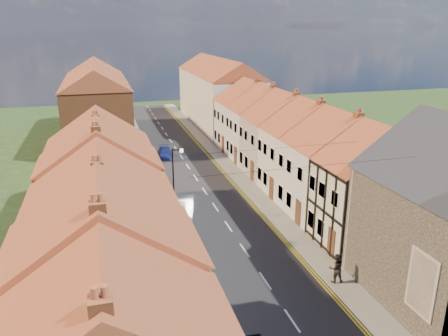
% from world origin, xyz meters
% --- Properties ---
extents(road, '(7.00, 90.00, 0.02)m').
position_xyz_m(road, '(0.00, 30.00, 0.01)').
color(road, black).
rests_on(road, ground).
extents(pavement_left, '(1.80, 90.00, 0.12)m').
position_xyz_m(pavement_left, '(-4.40, 30.00, 0.06)').
color(pavement_left, gray).
rests_on(pavement_left, ground).
extents(pavement_right, '(1.80, 90.00, 0.12)m').
position_xyz_m(pavement_right, '(4.40, 30.00, 0.06)').
color(pavement_right, gray).
rests_on(pavement_right, ground).
extents(cottage_r_tudor, '(8.30, 5.20, 9.00)m').
position_xyz_m(cottage_r_tudor, '(9.27, 12.70, 4.47)').
color(cottage_r_tudor, beige).
rests_on(cottage_r_tudor, ground).
extents(cottage_r_white_near, '(8.30, 6.00, 9.00)m').
position_xyz_m(cottage_r_white_near, '(9.30, 18.10, 4.47)').
color(cottage_r_white_near, '#B4B0AA').
rests_on(cottage_r_white_near, ground).
extents(cottage_r_cream_mid, '(8.30, 5.20, 9.00)m').
position_xyz_m(cottage_r_cream_mid, '(9.30, 23.50, 4.48)').
color(cottage_r_cream_mid, beige).
rests_on(cottage_r_cream_mid, ground).
extents(cottage_r_pink, '(8.30, 6.00, 9.00)m').
position_xyz_m(cottage_r_pink, '(9.30, 28.90, 4.47)').
color(cottage_r_pink, tan).
rests_on(cottage_r_pink, ground).
extents(cottage_r_white_far, '(8.30, 5.20, 9.00)m').
position_xyz_m(cottage_r_white_far, '(9.30, 34.30, 4.48)').
color(cottage_r_white_far, '#B4B0AA').
rests_on(cottage_r_white_far, ground).
extents(cottage_r_cream_far, '(8.30, 6.00, 9.00)m').
position_xyz_m(cottage_r_cream_far, '(9.30, 39.70, 4.47)').
color(cottage_r_cream_far, '#B4B0AA').
rests_on(cottage_r_cream_far, ground).
extents(cottage_l_cream, '(8.30, 6.30, 9.10)m').
position_xyz_m(cottage_l_cream, '(-9.30, 5.55, 4.52)').
color(cottage_l_cream, beige).
rests_on(cottage_l_cream, ground).
extents(cottage_l_white, '(8.30, 6.90, 8.80)m').
position_xyz_m(cottage_l_white, '(-9.30, 11.95, 4.37)').
color(cottage_l_white, beige).
rests_on(cottage_l_white, ground).
extents(cottage_l_brick_mid, '(8.30, 5.70, 9.10)m').
position_xyz_m(cottage_l_brick_mid, '(-9.30, 18.05, 4.53)').
color(cottage_l_brick_mid, '#95512B').
rests_on(cottage_l_brick_mid, ground).
extents(cottage_l_pink, '(8.30, 6.30, 8.80)m').
position_xyz_m(cottage_l_pink, '(-9.30, 23.85, 4.37)').
color(cottage_l_pink, tan).
rests_on(cottage_l_pink, ground).
extents(block_right_far, '(8.30, 24.20, 10.50)m').
position_xyz_m(block_right_far, '(9.30, 55.00, 5.29)').
color(block_right_far, beige).
rests_on(block_right_far, ground).
extents(block_left_far, '(8.30, 24.20, 10.50)m').
position_xyz_m(block_left_far, '(-9.30, 50.00, 5.29)').
color(block_left_far, '#95512B').
rests_on(block_left_far, ground).
extents(lamppost, '(0.88, 0.15, 6.00)m').
position_xyz_m(lamppost, '(-3.81, 20.00, 3.54)').
color(lamppost, black).
rests_on(lamppost, pavement_left).
extents(car_mid, '(2.47, 4.48, 1.40)m').
position_xyz_m(car_mid, '(-2.89, 21.11, 0.70)').
color(car_mid, '#A4A5AB').
rests_on(car_mid, ground).
extents(car_far, '(1.85, 3.97, 1.12)m').
position_xyz_m(car_far, '(-1.88, 38.49, 0.56)').
color(car_far, navy).
rests_on(car_far, ground).
extents(pedestrian_right, '(1.00, 0.83, 1.88)m').
position_xyz_m(pedestrian_right, '(4.00, 8.58, 1.06)').
color(pedestrian_right, black).
rests_on(pedestrian_right, pavement_right).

